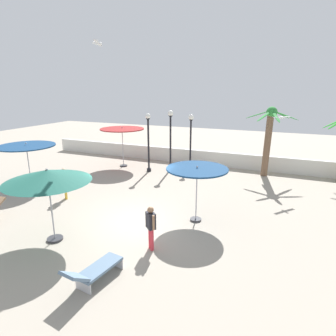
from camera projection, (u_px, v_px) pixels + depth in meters
ground_plane at (135, 223)px, 11.55m from camera, size 56.00×56.00×0.00m
boundary_wall at (203, 157)px, 20.18m from camera, size 25.20×0.30×1.00m
patio_umbrella_0 at (122, 131)px, 19.14m from camera, size 2.95×2.95×2.75m
patio_umbrella_1 at (26, 147)px, 15.41m from camera, size 3.01×3.01×2.40m
patio_umbrella_2 at (48, 176)px, 9.59m from camera, size 2.91×2.91×2.67m
patio_umbrella_3 at (197, 172)px, 11.18m from camera, size 2.43×2.43×2.33m
palm_tree_0 at (269, 133)px, 16.99m from camera, size 3.02×2.87×4.22m
lamp_post_0 at (170, 135)px, 18.35m from camera, size 0.35×0.35×3.89m
lamp_post_1 at (148, 139)px, 18.05m from camera, size 0.32×0.32×3.73m
lamp_post_2 at (191, 135)px, 19.21m from camera, size 0.36×0.36×3.56m
lounge_chair_0 at (94, 270)px, 7.88m from camera, size 0.81×1.94×0.84m
guest_0 at (151, 224)px, 9.41m from camera, size 0.44×0.42×1.55m
guest_1 at (65, 181)px, 13.79m from camera, size 0.42×0.43×1.56m
seagull_0 at (282, 117)px, 14.83m from camera, size 0.86×0.98×0.14m
seagull_1 at (98, 43)px, 11.16m from camera, size 0.53×0.97×0.14m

